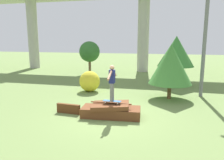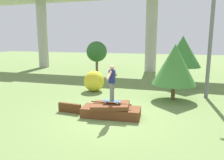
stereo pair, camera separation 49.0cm
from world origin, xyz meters
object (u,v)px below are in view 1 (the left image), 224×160
at_px(skateboard, 112,101).
at_px(tree_behind_right, 171,64).
at_px(tree_mid_back, 90,52).
at_px(tree_behind_left, 176,51).
at_px(bush_yellow_flowering, 90,81).
at_px(skater, 112,81).
at_px(utility_pole, 206,28).

bearing_deg(skateboard, tree_behind_right, 56.12).
xyz_separation_m(skateboard, tree_mid_back, (-4.62, 10.53, 1.36)).
distance_m(tree_behind_left, tree_mid_back, 8.13).
bearing_deg(tree_behind_left, bush_yellow_flowering, -149.69).
height_order(tree_mid_back, bush_yellow_flowering, tree_mid_back).
distance_m(skater, tree_mid_back, 11.51).
height_order(utility_pole, tree_mid_back, utility_pole).
relative_size(tree_behind_right, bush_yellow_flowering, 2.33).
xyz_separation_m(skateboard, tree_behind_right, (2.35, 3.51, 1.20)).
xyz_separation_m(tree_behind_left, tree_mid_back, (-7.40, 3.37, -0.32)).
height_order(skater, bush_yellow_flowering, skater).
relative_size(skater, tree_behind_left, 0.43).
bearing_deg(utility_pole, bush_yellow_flowering, -176.83).
bearing_deg(tree_mid_back, tree_behind_left, -24.51).
xyz_separation_m(skater, tree_behind_left, (2.78, 7.16, 0.82)).
height_order(skateboard, tree_mid_back, tree_mid_back).
bearing_deg(utility_pole, tree_mid_back, 145.32).
bearing_deg(utility_pole, tree_behind_left, 116.54).
relative_size(skateboard, tree_mid_back, 0.25).
bearing_deg(tree_mid_back, bush_yellow_flowering, -70.93).
bearing_deg(utility_pole, tree_behind_right, -150.74).
distance_m(tree_behind_left, tree_behind_right, 3.71).
relative_size(utility_pole, bush_yellow_flowering, 5.76).
relative_size(tree_behind_left, tree_behind_right, 1.16).
height_order(skater, tree_behind_left, tree_behind_left).
bearing_deg(utility_pole, skater, -132.48).
bearing_deg(tree_behind_right, utility_pole, 29.26).
height_order(utility_pole, bush_yellow_flowering, utility_pole).
bearing_deg(bush_yellow_flowering, skateboard, -59.80).
bearing_deg(skateboard, utility_pole, 47.52).
xyz_separation_m(skater, tree_behind_right, (2.35, 3.51, 0.34)).
bearing_deg(bush_yellow_flowering, utility_pole, 3.17).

